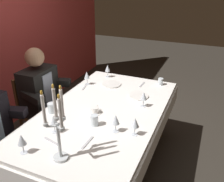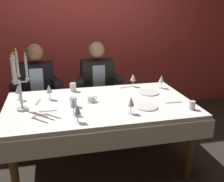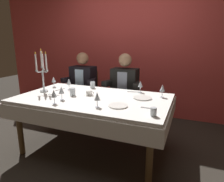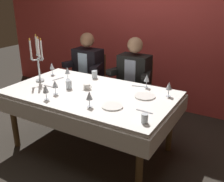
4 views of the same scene
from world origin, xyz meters
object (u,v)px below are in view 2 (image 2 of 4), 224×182
at_px(dining_table, 100,113).
at_px(seated_diner_0, 38,83).
at_px(wine_glass_4, 18,90).
at_px(wine_glass_5, 73,103).
at_px(wine_glass_6, 131,102).
at_px(water_tumbler_2, 192,105).
at_px(seated_diner_1, 97,79).
at_px(wine_glass_0, 77,110).
at_px(water_tumbler_1, 73,87).
at_px(wine_glass_3, 133,78).
at_px(candelabra, 19,83).
at_px(water_tumbler_0, 73,102).
at_px(dinner_plate_1, 147,107).
at_px(wine_glass_2, 49,89).
at_px(wine_glass_1, 161,79).
at_px(dinner_plate_0, 149,93).
at_px(coffee_cup_0, 91,99).

height_order(dining_table, seated_diner_0, seated_diner_0).
relative_size(wine_glass_4, wine_glass_5, 1.00).
distance_m(wine_glass_6, water_tumbler_2, 0.61).
bearing_deg(seated_diner_1, wine_glass_0, -107.05).
distance_m(wine_glass_6, water_tumbler_1, 0.91).
height_order(dining_table, seated_diner_1, seated_diner_1).
height_order(wine_glass_3, wine_glass_5, same).
height_order(wine_glass_4, seated_diner_0, seated_diner_0).
bearing_deg(water_tumbler_2, wine_glass_5, 173.67).
relative_size(seated_diner_0, seated_diner_1, 1.00).
height_order(candelabra, wine_glass_5, candelabra).
bearing_deg(water_tumbler_0, dinner_plate_1, -15.11).
bearing_deg(wine_glass_3, wine_glass_2, -166.96).
height_order(wine_glass_0, seated_diner_1, seated_diner_1).
distance_m(dining_table, seated_diner_1, 0.90).
bearing_deg(wine_glass_6, wine_glass_4, 149.55).
distance_m(dinner_plate_1, wine_glass_3, 0.69).
distance_m(wine_glass_3, water_tumbler_2, 0.89).
relative_size(wine_glass_2, water_tumbler_0, 1.66).
distance_m(dinner_plate_1, water_tumbler_1, 0.94).
bearing_deg(water_tumbler_2, wine_glass_1, 91.81).
relative_size(dining_table, wine_glass_4, 11.83).
xyz_separation_m(wine_glass_3, water_tumbler_1, (-0.73, -0.01, -0.07)).
xyz_separation_m(dining_table, candelabra, (-0.75, -0.02, 0.38)).
bearing_deg(dinner_plate_0, candelabra, -172.10).
bearing_deg(wine_glass_2, coffee_cup_0, -21.67).
bearing_deg(dinner_plate_0, seated_diner_1, 123.23).
bearing_deg(candelabra, wine_glass_4, 101.08).
bearing_deg(wine_glass_4, wine_glass_3, 7.54).
xyz_separation_m(candelabra, dinner_plate_1, (1.18, -0.21, -0.26)).
bearing_deg(seated_diner_0, dining_table, -53.89).
distance_m(wine_glass_4, wine_glass_6, 1.21).
bearing_deg(seated_diner_1, wine_glass_3, -50.06).
xyz_separation_m(dining_table, seated_diner_1, (0.13, 0.89, 0.11)).
relative_size(wine_glass_2, wine_glass_4, 1.00).
xyz_separation_m(wine_glass_5, water_tumbler_2, (1.12, -0.12, -0.07)).
distance_m(wine_glass_4, water_tumbler_0, 0.63).
relative_size(wine_glass_1, water_tumbler_0, 1.66).
height_order(wine_glass_1, wine_glass_3, same).
bearing_deg(wine_glass_2, wine_glass_0, -70.04).
height_order(wine_glass_0, wine_glass_1, same).
height_order(water_tumbler_2, coffee_cup_0, water_tumbler_2).
xyz_separation_m(wine_glass_2, coffee_cup_0, (0.42, -0.17, -0.09)).
bearing_deg(seated_diner_0, wine_glass_4, -105.13).
distance_m(wine_glass_2, wine_glass_3, 1.02).
xyz_separation_m(wine_glass_0, wine_glass_1, (1.08, 0.73, -0.00)).
xyz_separation_m(candelabra, wine_glass_6, (0.99, -0.32, -0.15)).
bearing_deg(dinner_plate_1, candelabra, 169.78).
relative_size(candelabra, wine_glass_6, 3.61).
bearing_deg(water_tumbler_1, dinner_plate_1, -45.46).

